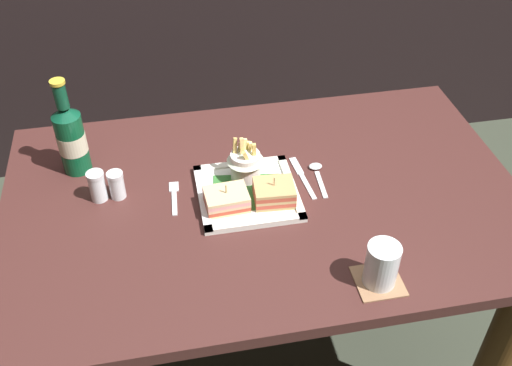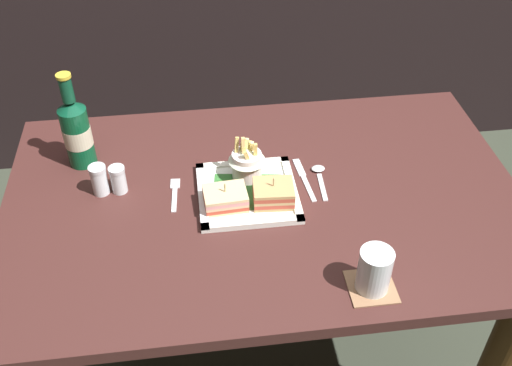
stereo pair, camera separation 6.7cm
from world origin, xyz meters
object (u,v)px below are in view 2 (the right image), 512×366
Objects in this scene: knife at (304,178)px; spoon at (319,174)px; sandwich_half_right at (273,193)px; beer_bottle at (76,131)px; square_plate at (248,193)px; water_glass at (374,273)px; pepper_shaker at (119,181)px; salt_shaker at (100,181)px; fork at (175,193)px; dining_table at (264,241)px; sandwich_half_left at (225,198)px; fries_cup at (247,161)px.

spoon is (0.04, 0.01, 0.00)m from knife.
beer_bottle is (-0.48, 0.23, 0.07)m from sandwich_half_right.
square_plate is 0.40m from water_glass.
salt_shaker is at bearing 180.00° from pepper_shaker.
water_glass is 0.38m from knife.
square_plate is 3.33× the size of pepper_shaker.
fork is 0.72× the size of knife.
sandwich_half_left is (-0.10, -0.03, 0.19)m from dining_table.
water_glass reaches higher than square_plate.
dining_table is at bearing -23.12° from beer_bottle.
water_glass is 1.25× the size of salt_shaker.
sandwich_half_left is 0.12m from sandwich_half_right.
spoon is (0.61, -0.13, -0.10)m from beer_bottle.
salt_shaker is (-0.36, 0.06, 0.03)m from square_plate.
salt_shaker is at bearing -66.60° from beer_bottle.
sandwich_half_left is at bearing -122.59° from fries_cup.
knife is 0.51m from salt_shaker.
sandwich_half_left is 0.62× the size of knife.
sandwich_half_left is 0.14m from fork.
fries_cup is 0.16m from knife.
sandwich_half_right is at bearing -25.58° from beer_bottle.
sandwich_half_right is 0.33m from water_glass.
salt_shaker is at bearing -179.63° from fries_cup.
beer_bottle is 3.60× the size of pepper_shaker.
fries_cup is at bearing 84.75° from square_plate.
knife is at bearing -13.89° from beer_bottle.
pepper_shaker is at bearing -179.58° from fries_cup.
fries_cup is 0.20m from spoon.
square_plate is at bearing -10.18° from pepper_shaker.
square_plate is at bearing -9.54° from fork.
pepper_shaker is (-0.26, 0.10, 0.00)m from sandwich_half_left.
fries_cup reaches higher than pepper_shaker.
fries_cup is 1.48× the size of salt_shaker.
fries_cup reaches higher than fork.
fork is at bearing -8.29° from salt_shaker.
sandwich_half_left is 1.32× the size of salt_shaker.
sandwich_half_left is 0.90× the size of fries_cup.
dining_table is 0.24m from fries_cup.
sandwich_half_right is 0.43m from salt_shaker.
fries_cup is 0.96× the size of fork.
fries_cup is 0.69× the size of knife.
dining_table is 12.73× the size of water_glass.
square_plate reaches higher than dining_table.
beer_bottle is (-0.36, 0.23, 0.07)m from sandwich_half_left.
pepper_shaker is at bearing 0.00° from salt_shaker.
spoon is at bearing -0.35° from salt_shaker.
sandwich_half_right is (0.06, -0.04, 0.03)m from square_plate.
dining_table is at bearing -9.22° from salt_shaker.
salt_shaker is (0.06, -0.13, -0.07)m from beer_bottle.
fries_cup is (0.01, 0.06, 0.06)m from square_plate.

